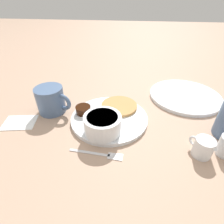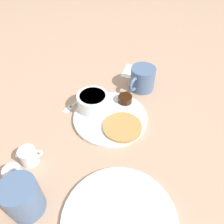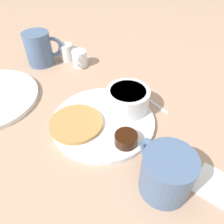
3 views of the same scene
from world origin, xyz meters
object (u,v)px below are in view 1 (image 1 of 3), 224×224
at_px(bowl, 103,124).
at_px(fork, 102,154).
at_px(creamer_pitcher_near, 203,147).
at_px(plate, 109,118).
at_px(coffee_mug, 51,100).

relative_size(bowl, fork, 0.74).
bearing_deg(creamer_pitcher_near, bowl, 170.26).
xyz_separation_m(creamer_pitcher_near, fork, (-0.24, -0.03, -0.02)).
height_order(bowl, fork, bowl).
bearing_deg(fork, creamer_pitcher_near, 7.14).
distance_m(creamer_pitcher_near, fork, 0.25).
relative_size(plate, bowl, 2.33).
distance_m(plate, creamer_pitcher_near, 0.27).
bearing_deg(coffee_mug, fork, -41.20).
bearing_deg(coffee_mug, plate, -7.58).
bearing_deg(plate, fork, -89.63).
height_order(coffee_mug, fork, coffee_mug).
height_order(creamer_pitcher_near, fork, creamer_pitcher_near).
relative_size(bowl, coffee_mug, 0.86).
bearing_deg(fork, bowl, 97.57).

